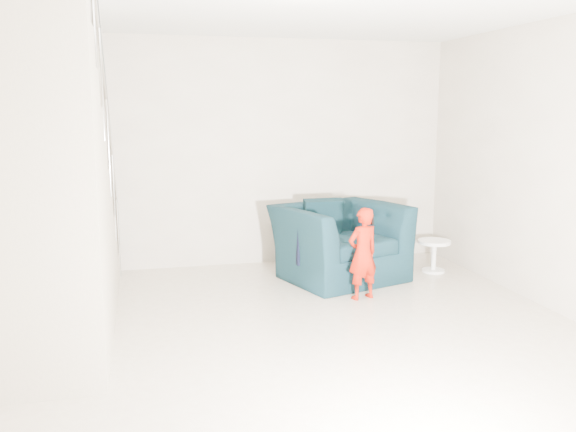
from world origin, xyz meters
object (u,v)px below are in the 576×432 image
at_px(staircase, 42,229).
at_px(side_table, 434,251).
at_px(armchair, 340,242).
at_px(toddler, 363,254).

bearing_deg(staircase, side_table, 17.60).
bearing_deg(side_table, staircase, -162.40).
bearing_deg(armchair, toddler, -109.59).
bearing_deg(toddler, staircase, -5.66).
distance_m(armchair, side_table, 1.16).
xyz_separation_m(toddler, staircase, (-2.88, -0.52, 0.49)).
relative_size(armchair, side_table, 3.38).
bearing_deg(staircase, armchair, 23.92).
distance_m(toddler, staircase, 2.97).
height_order(toddler, staircase, staircase).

